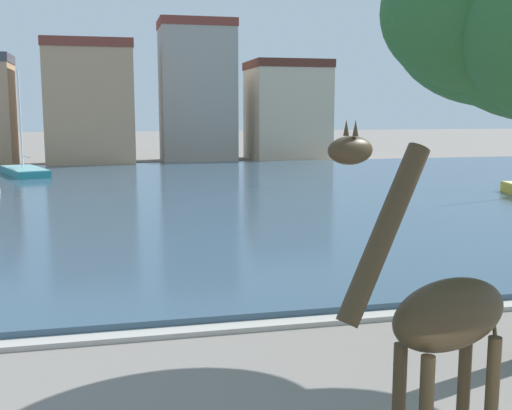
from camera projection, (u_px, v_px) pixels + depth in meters
The scene contains 7 objects.
harbor_water at pixel (190, 196), 35.74m from camera, with size 83.63×43.38×0.28m, color #334C60.
quay_edge_coping at pixel (311, 322), 14.63m from camera, with size 83.63×0.50×0.12m, color #ADA89E.
giraffe_statue at pixel (441, 324), 7.29m from camera, with size 2.71×1.28×4.84m.
sailboat_teal at pixel (23, 172), 46.23m from camera, with size 4.34×7.41×7.85m.
townhouse_corner_house at pixel (90, 104), 56.81m from camera, with size 7.72×7.59×11.08m.
townhouse_narrow_midrow at pixel (197, 91), 61.70m from camera, with size 7.34×5.27×13.64m.
townhouse_tall_gabled at pixel (287, 110), 63.94m from camera, with size 7.69×7.48×9.89m.
Camera 1 is at (-4.48, -4.71, 4.93)m, focal length 44.07 mm.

